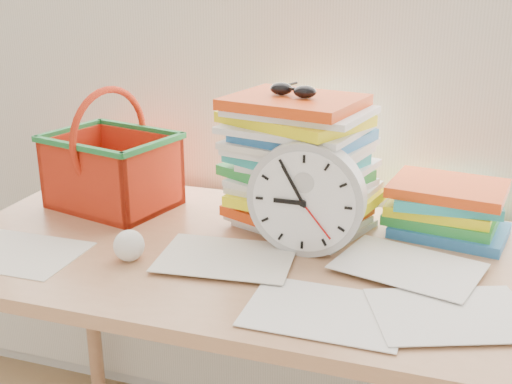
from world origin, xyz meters
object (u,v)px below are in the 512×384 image
at_px(paper_stack, 301,164).
at_px(book_stack, 447,208).
at_px(clock, 306,198).
at_px(basket, 111,149).
at_px(desk, 262,282).

relative_size(paper_stack, book_stack, 1.17).
distance_m(clock, basket, 0.55).
distance_m(paper_stack, basket, 0.49).
distance_m(clock, book_stack, 0.35).
relative_size(clock, basket, 0.83).
bearing_deg(book_stack, paper_stack, -168.04).
bearing_deg(desk, book_stack, 32.11).
xyz_separation_m(desk, book_stack, (0.37, 0.23, 0.13)).
bearing_deg(basket, book_stack, 19.38).
height_order(desk, basket, basket).
bearing_deg(paper_stack, basket, -178.75).
bearing_deg(desk, clock, 14.55).
bearing_deg(basket, clock, 0.28).
xyz_separation_m(desk, paper_stack, (0.04, 0.16, 0.23)).
xyz_separation_m(book_stack, basket, (-0.81, -0.08, 0.09)).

